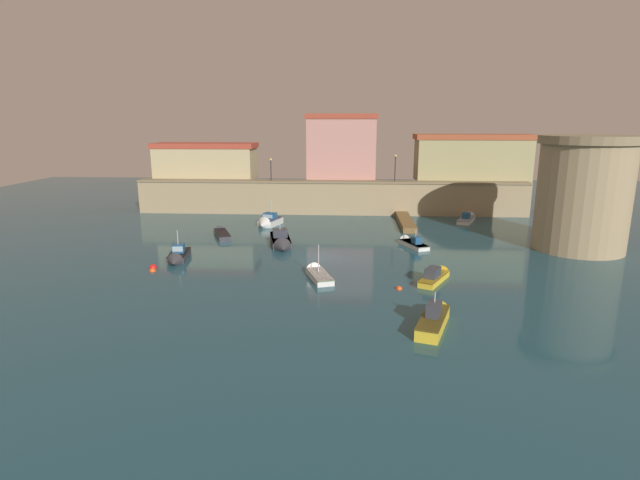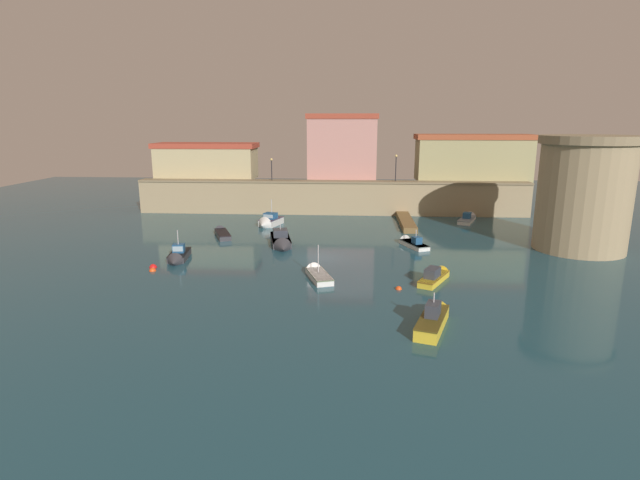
{
  "view_description": "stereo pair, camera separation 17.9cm",
  "coord_description": "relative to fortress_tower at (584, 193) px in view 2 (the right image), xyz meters",
  "views": [
    {
      "loc": [
        2.83,
        -45.7,
        12.71
      ],
      "look_at": [
        0.0,
        -0.48,
        1.86
      ],
      "focal_mm": 28.15,
      "sensor_mm": 36.0,
      "label": 1
    },
    {
      "loc": [
        3.0,
        -45.69,
        12.71
      ],
      "look_at": [
        0.0,
        -0.48,
        1.86
      ],
      "focal_mm": 28.15,
      "sensor_mm": 36.0,
      "label": 2
    }
  ],
  "objects": [
    {
      "name": "ground_plane",
      "position": [
        -25.69,
        -4.89,
        -5.71
      ],
      "size": [
        131.46,
        131.46,
        0.0
      ],
      "primitive_type": "plane",
      "color": "#1E4756"
    },
    {
      "name": "quay_wall",
      "position": [
        -25.69,
        18.1,
        -3.38
      ],
      "size": [
        53.53,
        2.46,
        4.62
      ],
      "color": "#9E8966",
      "rests_on": "ground"
    },
    {
      "name": "old_town_backdrop",
      "position": [
        -23.24,
        21.93,
        2.24
      ],
      "size": [
        53.55,
        6.15,
        9.21
      ],
      "color": "tan",
      "rests_on": "ground"
    },
    {
      "name": "fortress_tower",
      "position": [
        0.0,
        0.0,
        0.0
      ],
      "size": [
        9.35,
        9.35,
        11.3
      ],
      "color": "#9E8966",
      "rests_on": "ground"
    },
    {
      "name": "pier_dock",
      "position": [
        -16.0,
        11.58,
        -5.37
      ],
      "size": [
        1.64,
        10.87,
        0.7
      ],
      "color": "brown",
      "rests_on": "ground"
    },
    {
      "name": "quay_lamp_0",
      "position": [
        -33.93,
        18.1,
        0.95
      ],
      "size": [
        0.32,
        0.32,
        3.01
      ],
      "color": "black",
      "rests_on": "quay_wall"
    },
    {
      "name": "quay_lamp_1",
      "position": [
        -16.97,
        18.1,
        1.28
      ],
      "size": [
        0.32,
        0.32,
        3.58
      ],
      "color": "black",
      "rests_on": "quay_wall"
    },
    {
      "name": "moored_boat_0",
      "position": [
        -15.79,
        -11.0,
        -5.3
      ],
      "size": [
        3.6,
        5.37,
        1.62
      ],
      "rotation": [
        0.0,
        0.0,
        1.09
      ],
      "color": "gold",
      "rests_on": "ground"
    },
    {
      "name": "moored_boat_1",
      "position": [
        -25.64,
        -10.62,
        -5.43
      ],
      "size": [
        2.9,
        5.22,
        3.23
      ],
      "rotation": [
        0.0,
        0.0,
        1.89
      ],
      "color": "white",
      "rests_on": "ground"
    },
    {
      "name": "moored_boat_2",
      "position": [
        -30.07,
        -0.35,
        -5.26
      ],
      "size": [
        3.26,
        7.23,
        2.58
      ],
      "rotation": [
        0.0,
        0.0,
        -1.36
      ],
      "color": "#333338",
      "rests_on": "ground"
    },
    {
      "name": "moored_boat_3",
      "position": [
        -37.51,
        3.97,
        -5.4
      ],
      "size": [
        3.31,
        5.74,
        1.19
      ],
      "rotation": [
        0.0,
        0.0,
        1.96
      ],
      "color": "#333338",
      "rests_on": "ground"
    },
    {
      "name": "moored_boat_4",
      "position": [
        -17.4,
        -20.25,
        -5.19
      ],
      "size": [
        3.23,
        6.25,
        2.55
      ],
      "rotation": [
        0.0,
        0.0,
        1.25
      ],
      "color": "gold",
      "rests_on": "ground"
    },
    {
      "name": "moored_boat_5",
      "position": [
        -7.67,
        14.56,
        -5.37
      ],
      "size": [
        3.71,
        6.25,
        1.68
      ],
      "rotation": [
        0.0,
        0.0,
        1.18
      ],
      "color": "white",
      "rests_on": "ground"
    },
    {
      "name": "moored_boat_6",
      "position": [
        -38.84,
        -6.73,
        -5.3
      ],
      "size": [
        2.14,
        5.02,
        3.18
      ],
      "rotation": [
        0.0,
        0.0,
        -1.44
      ],
      "color": "#333338",
      "rests_on": "ground"
    },
    {
      "name": "moored_boat_7",
      "position": [
        -16.66,
        0.67,
        -5.41
      ],
      "size": [
        3.24,
        5.17,
        2.27
      ],
      "rotation": [
        0.0,
        0.0,
        1.99
      ],
      "color": "white",
      "rests_on": "ground"
    },
    {
      "name": "moored_boat_8",
      "position": [
        -33.0,
        9.4,
        -5.16
      ],
      "size": [
        3.07,
        4.67,
        3.66
      ],
      "rotation": [
        0.0,
        0.0,
        -1.88
      ],
      "color": "silver",
      "rests_on": "ground"
    },
    {
      "name": "mooring_buoy_0",
      "position": [
        -40.25,
        -9.14,
        -5.71
      ],
      "size": [
        0.67,
        0.67,
        0.67
      ],
      "primitive_type": "sphere",
      "color": "red",
      "rests_on": "ground"
    },
    {
      "name": "mooring_buoy_1",
      "position": [
        -39.91,
        -10.1,
        -5.71
      ],
      "size": [
        0.59,
        0.59,
        0.59
      ],
      "primitive_type": "sphere",
      "color": "#EA4C19",
      "rests_on": "ground"
    },
    {
      "name": "mooring_buoy_2",
      "position": [
        -19.07,
        -13.53,
        -5.71
      ],
      "size": [
        0.5,
        0.5,
        0.5
      ],
      "primitive_type": "sphere",
      "color": "#EA4C19",
      "rests_on": "ground"
    }
  ]
}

